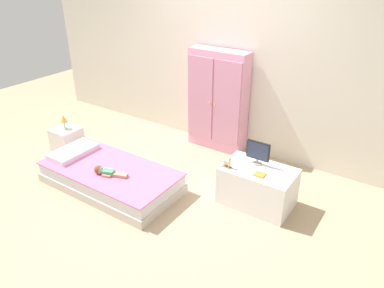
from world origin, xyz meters
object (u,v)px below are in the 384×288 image
object	(u,v)px
tv_stand	(257,186)
rocking_horse_toy	(228,162)
nightstand	(67,141)
wardrobe	(218,101)
table_lamp	(64,119)
tv_monitor	(258,152)
doll	(105,171)
book_orange	(260,175)
bed	(111,177)

from	to	relation	value
tv_stand	rocking_horse_toy	size ratio (longest dim) A/B	5.96
nightstand	rocking_horse_toy	xyz separation A→B (m)	(2.35, 0.22, 0.31)
wardrobe	table_lamp	bearing A→B (deg)	-140.28
tv_monitor	wardrobe	bearing A→B (deg)	139.44
rocking_horse_toy	doll	bearing A→B (deg)	-152.94
book_orange	wardrobe	bearing A→B (deg)	136.91
doll	table_lamp	size ratio (longest dim) A/B	1.97
nightstand	wardrobe	distance (m)	2.12
doll	book_orange	world-z (taller)	book_orange
table_lamp	book_orange	bearing A→B (deg)	5.77
nightstand	book_orange	size ratio (longest dim) A/B	3.36
bed	book_orange	size ratio (longest dim) A/B	14.73
tv_stand	book_orange	distance (m)	0.26
table_lamp	wardrobe	world-z (taller)	wardrobe
doll	nightstand	size ratio (longest dim) A/B	1.03
nightstand	tv_monitor	xyz separation A→B (m)	(2.58, 0.46, 0.40)
table_lamp	rocking_horse_toy	world-z (taller)	same
bed	tv_monitor	xyz separation A→B (m)	(1.49, 0.73, 0.46)
nightstand	book_orange	world-z (taller)	book_orange
doll	rocking_horse_toy	world-z (taller)	rocking_horse_toy
bed	tv_stand	size ratio (longest dim) A/B	2.14
tv_monitor	book_orange	xyz separation A→B (m)	(0.12, -0.19, -0.14)
nightstand	tv_stand	bearing A→B (deg)	8.21
table_lamp	wardrobe	xyz separation A→B (m)	(1.58, 1.31, 0.18)
doll	rocking_horse_toy	bearing A→B (deg)	27.06
wardrobe	book_orange	world-z (taller)	wardrobe
nightstand	rocking_horse_toy	size ratio (longest dim) A/B	2.91
tv_monitor	rocking_horse_toy	distance (m)	0.34
doll	rocking_horse_toy	distance (m)	1.38
table_lamp	rocking_horse_toy	xyz separation A→B (m)	(2.35, 0.22, -0.01)
book_orange	nightstand	bearing A→B (deg)	-174.23
nightstand	table_lamp	bearing A→B (deg)	-90.00
table_lamp	tv_stand	distance (m)	2.68
bed	tv_stand	world-z (taller)	tv_stand
tv_stand	bed	bearing A→B (deg)	-157.38
table_lamp	tv_stand	xyz separation A→B (m)	(2.64, 0.38, -0.29)
rocking_horse_toy	book_orange	distance (m)	0.35
wardrobe	book_orange	distance (m)	1.54
tv_monitor	doll	bearing A→B (deg)	-149.15
doll	nightstand	bearing A→B (deg)	160.84
bed	doll	world-z (taller)	doll
table_lamp	tv_stand	size ratio (longest dim) A/B	0.26
tv_monitor	book_orange	size ratio (longest dim) A/B	2.38
nightstand	wardrobe	xyz separation A→B (m)	(1.58, 1.31, 0.50)
doll	book_orange	size ratio (longest dim) A/B	3.46
wardrobe	tv_stand	bearing A→B (deg)	-41.46
doll	wardrobe	bearing A→B (deg)	75.47
tv_monitor	book_orange	distance (m)	0.27
tv_stand	rocking_horse_toy	xyz separation A→B (m)	(-0.29, -0.16, 0.28)
doll	tv_monitor	size ratio (longest dim) A/B	1.45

